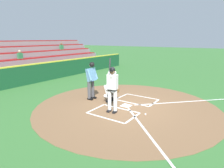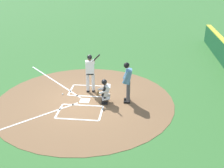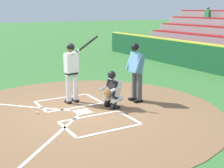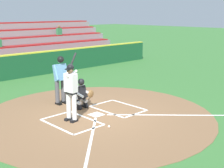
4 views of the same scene
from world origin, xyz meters
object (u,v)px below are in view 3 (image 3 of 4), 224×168
object	(u,v)px
baseball	(37,113)
batter	(72,68)
catcher	(112,89)
plate_umpire	(136,68)

from	to	relation	value
baseball	batter	bearing A→B (deg)	-70.10
catcher	plate_umpire	distance (m)	1.12
catcher	baseball	world-z (taller)	catcher
batter	baseball	bearing A→B (deg)	109.90
catcher	batter	bearing A→B (deg)	37.81
catcher	plate_umpire	bearing A→B (deg)	-77.55
batter	plate_umpire	size ratio (longest dim) A/B	1.14
batter	plate_umpire	xyz separation A→B (m)	(-0.84, -1.80, -0.02)
catcher	baseball	size ratio (longest dim) A/B	15.27
baseball	catcher	bearing A→B (deg)	-105.80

